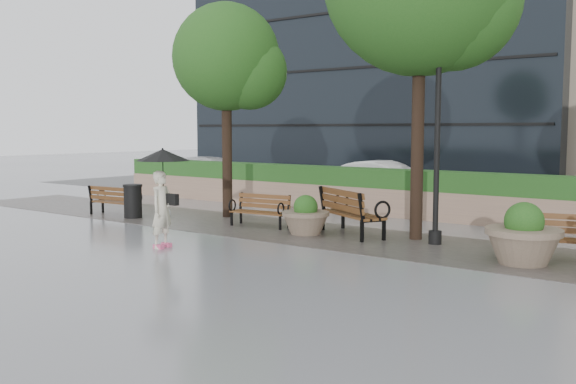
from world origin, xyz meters
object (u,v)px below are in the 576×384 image
Objects in this scene: bench_1 at (260,217)px; pedestrian at (162,188)px; car_left at (213,173)px; bench_2 at (352,222)px; trash_bin at (133,202)px; bench_3 at (549,246)px; car_right at (386,182)px; planter_right at (523,240)px; planter_left at (306,219)px; lamppost at (437,153)px; bench_0 at (115,207)px.

bench_1 is 0.77× the size of pedestrian.
bench_2 is at bearing -132.29° from car_left.
pedestrian is at bearing -31.90° from trash_bin.
pedestrian is at bearing -166.64° from bench_3.
car_right is at bearing -99.98° from car_left.
planter_right is 7.24m from pedestrian.
bench_3 reaches higher than bench_1.
planter_left is at bearing 176.42° from planter_right.
pedestrian is (4.11, -2.56, 0.81)m from trash_bin.
planter_left reaches higher than bench_1.
lamppost is at bearing -58.13° from pedestrian.
trash_bin is (-5.52, -0.64, 0.08)m from planter_left.
car_left reaches higher than bench_3.
lamppost reaches higher than car_left.
bench_0 is 5.68m from pedestrian.
car_right is at bearing 132.84° from planter_right.
lamppost is (-2.17, 0.94, 1.53)m from planter_right.
bench_1 is (4.75, 0.87, -0.01)m from bench_0.
planter_left is at bearing -170.10° from car_right.
bench_3 is 0.39× the size of lamppost.
pedestrian is (-4.43, -3.81, -0.72)m from lamppost.
pedestrian reaches higher than planter_left.
bench_2 is 2.38× the size of trash_bin.
car_left is at bearing 153.47° from lamppost.
bench_0 is at bearing 53.67° from pedestrian.
planter_right is at bearing -12.30° from bench_1.
planter_left is (-0.93, -0.56, 0.05)m from bench_2.
bench_3 is 11.02m from trash_bin.
bench_3 is at bearing -70.85° from pedestrian.
bench_0 is at bearing -177.03° from bench_1.
planter_left is 5.20m from planter_right.
planter_right is (5.19, -0.32, 0.09)m from planter_left.
bench_0 is 11.56m from planter_right.
bench_1 is 1.65m from planter_left.
car_right is at bearing 103.69° from planter_left.
trash_bin is at bearing 49.28° from pedestrian.
bench_1 is at bearing -174.99° from bench_0.
planter_left is at bearing -179.86° from bench_0.
lamppost is 1.04× the size of car_right.
trash_bin is at bearing -178.32° from planter_right.
bench_0 is 0.35× the size of car_left.
bench_2 reaches higher than planter_left.
pedestrian reaches higher than trash_bin.
car_left is (-8.10, 6.72, 0.43)m from bench_1.
planter_right is 16.60m from car_left.
bench_2 is 1.55× the size of planter_right.
planter_left is at bearing -136.89° from car_left.
bench_0 is 0.76× the size of bench_2.
bench_2 is 7.12m from car_right.
lamppost is (3.02, 0.61, 1.61)m from planter_left.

